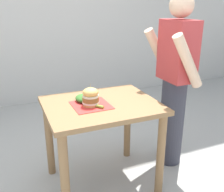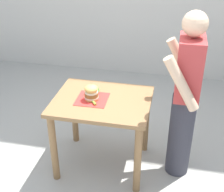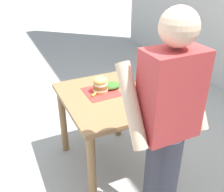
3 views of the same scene
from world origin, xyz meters
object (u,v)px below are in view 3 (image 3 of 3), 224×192
Objects in this scene: pickle_spear at (95,94)px; side_salad at (111,86)px; sandwich at (100,84)px; diner_across_table at (166,135)px; patio_table at (107,111)px.

pickle_spear is 0.52× the size of side_salad.
pickle_spear is 0.20m from side_salad.
diner_across_table is at bearing 95.46° from sandwich.
diner_across_table reaches higher than patio_table.
patio_table is at bearing 52.70° from side_salad.
side_salad is at bearing -160.99° from pickle_spear.
patio_table is 10.08× the size of pickle_spear.
side_salad is (-0.12, -0.02, -0.05)m from sandwich.
patio_table is at bearing 149.40° from pickle_spear.
patio_table is 5.26× the size of side_salad.
sandwich reaches higher than side_salad.
patio_table is at bearing -85.52° from diner_across_table.
side_salad reaches higher than pickle_spear.
diner_across_table is (-0.16, 0.84, 0.07)m from pickle_spear.
side_salad reaches higher than patio_table.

